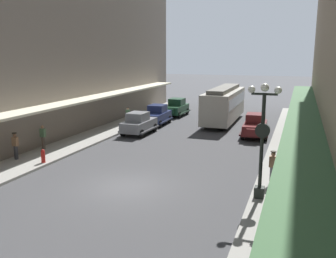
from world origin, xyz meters
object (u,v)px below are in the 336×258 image
object	(u,v)px
fire_hydrant	(43,156)
pedestrian_2	(15,146)
parked_car_3	(176,107)
parked_car_0	(139,123)
parked_car_2	(157,115)
pedestrian_1	(128,116)
pedestrian_3	(273,167)
parked_car_1	(255,125)
pedestrian_4	(304,160)
pedestrian_0	(43,137)
lamp_post_with_clock	(262,136)
streetcar	(224,103)

from	to	relation	value
fire_hydrant	pedestrian_2	distance (m)	2.09
parked_car_3	fire_hydrant	size ratio (longest dim) A/B	5.22
parked_car_0	parked_car_3	xyz separation A→B (m)	(-0.02, 9.67, 0.00)
parked_car_3	pedestrian_2	size ratio (longest dim) A/B	2.56
parked_car_3	pedestrian_2	xyz separation A→B (m)	(-3.81, -19.54, 0.07)
parked_car_2	parked_car_3	size ratio (longest dim) A/B	1.00
pedestrian_1	pedestrian_3	bearing A→B (deg)	-39.90
parked_car_1	pedestrian_2	bearing A→B (deg)	-137.14
pedestrian_4	pedestrian_3	bearing A→B (deg)	-129.43
parked_car_2	pedestrian_4	bearing A→B (deg)	-41.55
parked_car_0	parked_car_1	world-z (taller)	same
pedestrian_2	pedestrian_3	size ratio (longest dim) A/B	1.00
parked_car_0	pedestrian_4	size ratio (longest dim) A/B	2.56
pedestrian_2	pedestrian_4	distance (m)	16.87
parked_car_0	pedestrian_4	bearing A→B (deg)	-29.11
parked_car_3	fire_hydrant	world-z (taller)	parked_car_3
parked_car_1	parked_car_3	xyz separation A→B (m)	(-9.20, 7.47, 0.00)
parked_car_0	fire_hydrant	distance (m)	10.06
parked_car_2	pedestrian_3	xyz separation A→B (m)	(11.52, -13.29, 0.07)
parked_car_0	pedestrian_0	bearing A→B (deg)	-118.12
pedestrian_2	pedestrian_4	size ratio (longest dim) A/B	1.00
pedestrian_1	lamp_post_with_clock	bearing A→B (deg)	-45.53
parked_car_1	parked_car_3	distance (m)	11.85
parked_car_3	pedestrian_4	size ratio (longest dim) A/B	2.56
pedestrian_1	pedestrian_3	size ratio (longest dim) A/B	1.00
parked_car_1	pedestrian_1	bearing A→B (deg)	178.97
parked_car_3	streetcar	distance (m)	6.14
pedestrian_1	pedestrian_3	distance (m)	17.67
pedestrian_3	pedestrian_0	bearing A→B (deg)	173.71
parked_car_0	parked_car_3	bearing A→B (deg)	90.09
parked_car_0	pedestrian_4	distance (m)	14.68
fire_hydrant	pedestrian_0	distance (m)	3.40
parked_car_3	parked_car_0	bearing A→B (deg)	-89.91
lamp_post_with_clock	parked_car_2	bearing A→B (deg)	125.90
fire_hydrant	pedestrian_1	world-z (taller)	pedestrian_1
parked_car_3	lamp_post_with_clock	xyz separation A→B (m)	(10.98, -20.67, 2.04)
parked_car_2	pedestrian_3	distance (m)	17.59
parked_car_0	lamp_post_with_clock	distance (m)	15.66
parked_car_3	parked_car_1	bearing A→B (deg)	-39.07
pedestrian_0	pedestrian_2	xyz separation A→B (m)	(0.04, -2.63, 0.02)
streetcar	pedestrian_3	size ratio (longest dim) A/B	5.76
parked_car_3	pedestrian_3	world-z (taller)	parked_car_3
parked_car_2	pedestrian_2	bearing A→B (deg)	-104.44
fire_hydrant	pedestrian_3	world-z (taller)	pedestrian_3
fire_hydrant	pedestrian_0	size ratio (longest dim) A/B	0.50
parked_car_0	parked_car_2	distance (m)	4.37
pedestrian_0	pedestrian_1	bearing A→B (deg)	80.15
fire_hydrant	pedestrian_0	xyz separation A→B (m)	(-2.09, 2.65, 0.43)
parked_car_3	pedestrian_2	bearing A→B (deg)	-101.04
fire_hydrant	pedestrian_3	bearing A→B (deg)	4.23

